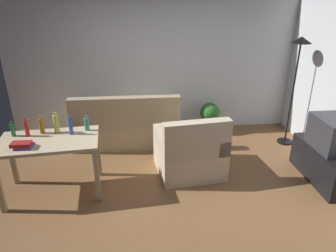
{
  "coord_description": "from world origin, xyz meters",
  "views": [
    {
      "loc": [
        -0.27,
        -3.35,
        2.41
      ],
      "look_at": [
        0.1,
        0.5,
        0.75
      ],
      "focal_mm": 32.97,
      "sensor_mm": 36.0,
      "label": 1
    }
  ],
  "objects_px": {
    "couch": "(127,126)",
    "tv_stand": "(325,164)",
    "torchiere_lamp": "(298,62)",
    "book_stack": "(23,145)",
    "desk": "(50,148)",
    "tv": "(332,134)",
    "armchair": "(190,153)",
    "bottle_amber": "(41,126)",
    "bottle_blue": "(71,126)",
    "bottle_green": "(13,130)",
    "bottle_red": "(27,128)",
    "potted_plant": "(210,115)",
    "bottle_squat": "(56,124)",
    "bottle_tall": "(87,124)"
  },
  "relations": [
    {
      "from": "couch",
      "to": "armchair",
      "type": "height_order",
      "value": "same"
    },
    {
      "from": "tv_stand",
      "to": "bottle_green",
      "type": "distance_m",
      "value": 4.17
    },
    {
      "from": "armchair",
      "to": "bottle_red",
      "type": "bearing_deg",
      "value": -2.64
    },
    {
      "from": "couch",
      "to": "bottle_tall",
      "type": "xyz_separation_m",
      "value": [
        -0.46,
        -1.15,
        0.54
      ]
    },
    {
      "from": "bottle_squat",
      "to": "bottle_tall",
      "type": "height_order",
      "value": "bottle_squat"
    },
    {
      "from": "bottle_squat",
      "to": "couch",
      "type": "bearing_deg",
      "value": 54.81
    },
    {
      "from": "couch",
      "to": "bottle_squat",
      "type": "xyz_separation_m",
      "value": [
        -0.84,
        -1.19,
        0.58
      ]
    },
    {
      "from": "potted_plant",
      "to": "armchair",
      "type": "bearing_deg",
      "value": -112.84
    },
    {
      "from": "couch",
      "to": "bottle_green",
      "type": "xyz_separation_m",
      "value": [
        -1.36,
        -1.24,
        0.54
      ]
    },
    {
      "from": "torchiere_lamp",
      "to": "desk",
      "type": "relative_size",
      "value": 1.44
    },
    {
      "from": "couch",
      "to": "bottle_green",
      "type": "relative_size",
      "value": 8.79
    },
    {
      "from": "couch",
      "to": "book_stack",
      "type": "height_order",
      "value": "couch"
    },
    {
      "from": "bottle_blue",
      "to": "couch",
      "type": "bearing_deg",
      "value": 62.86
    },
    {
      "from": "armchair",
      "to": "bottle_amber",
      "type": "relative_size",
      "value": 4.15
    },
    {
      "from": "couch",
      "to": "potted_plant",
      "type": "bearing_deg",
      "value": -168.4
    },
    {
      "from": "tv",
      "to": "couch",
      "type": "bearing_deg",
      "value": 62.36
    },
    {
      "from": "tv_stand",
      "to": "bottle_red",
      "type": "height_order",
      "value": "bottle_red"
    },
    {
      "from": "couch",
      "to": "tv_stand",
      "type": "relative_size",
      "value": 1.61
    },
    {
      "from": "armchair",
      "to": "bottle_red",
      "type": "distance_m",
      "value": 2.18
    },
    {
      "from": "couch",
      "to": "torchiere_lamp",
      "type": "bearing_deg",
      "value": 174.54
    },
    {
      "from": "bottle_blue",
      "to": "bottle_green",
      "type": "bearing_deg",
      "value": 178.92
    },
    {
      "from": "torchiere_lamp",
      "to": "book_stack",
      "type": "bearing_deg",
      "value": -161.13
    },
    {
      "from": "couch",
      "to": "book_stack",
      "type": "distance_m",
      "value": 2.02
    },
    {
      "from": "bottle_squat",
      "to": "tv",
      "type": "bearing_deg",
      "value": -4.15
    },
    {
      "from": "tv",
      "to": "armchair",
      "type": "xyz_separation_m",
      "value": [
        -1.84,
        0.35,
        -0.38
      ]
    },
    {
      "from": "desk",
      "to": "armchair",
      "type": "xyz_separation_m",
      "value": [
        1.83,
        0.3,
        -0.33
      ]
    },
    {
      "from": "torchiere_lamp",
      "to": "bottle_blue",
      "type": "height_order",
      "value": "torchiere_lamp"
    },
    {
      "from": "torchiere_lamp",
      "to": "bottle_red",
      "type": "bearing_deg",
      "value": -165.77
    },
    {
      "from": "bottle_red",
      "to": "couch",
      "type": "bearing_deg",
      "value": 46.94
    },
    {
      "from": "torchiere_lamp",
      "to": "bottle_amber",
      "type": "bearing_deg",
      "value": -166.23
    },
    {
      "from": "tv",
      "to": "bottle_red",
      "type": "bearing_deg",
      "value": 87.32
    },
    {
      "from": "potted_plant",
      "to": "bottle_squat",
      "type": "height_order",
      "value": "bottle_squat"
    },
    {
      "from": "armchair",
      "to": "bottle_green",
      "type": "distance_m",
      "value": 2.35
    },
    {
      "from": "bottle_amber",
      "to": "bottle_blue",
      "type": "relative_size",
      "value": 0.97
    },
    {
      "from": "desk",
      "to": "tv",
      "type": "bearing_deg",
      "value": -6.26
    },
    {
      "from": "potted_plant",
      "to": "bottle_red",
      "type": "height_order",
      "value": "bottle_red"
    },
    {
      "from": "tv",
      "to": "bottle_tall",
      "type": "distance_m",
      "value": 3.24
    },
    {
      "from": "bottle_red",
      "to": "bottle_amber",
      "type": "distance_m",
      "value": 0.17
    },
    {
      "from": "bottle_green",
      "to": "bottle_amber",
      "type": "height_order",
      "value": "bottle_amber"
    },
    {
      "from": "torchiere_lamp",
      "to": "desk",
      "type": "bearing_deg",
      "value": -162.85
    },
    {
      "from": "bottle_red",
      "to": "book_stack",
      "type": "relative_size",
      "value": 0.99
    },
    {
      "from": "potted_plant",
      "to": "bottle_amber",
      "type": "distance_m",
      "value": 3.0
    },
    {
      "from": "desk",
      "to": "bottle_green",
      "type": "bearing_deg",
      "value": 156.36
    },
    {
      "from": "tv",
      "to": "bottle_squat",
      "type": "height_order",
      "value": "bottle_squat"
    },
    {
      "from": "desk",
      "to": "potted_plant",
      "type": "xyz_separation_m",
      "value": [
        2.42,
        1.71,
        -0.32
      ]
    },
    {
      "from": "bottle_red",
      "to": "bottle_blue",
      "type": "height_order",
      "value": "bottle_blue"
    },
    {
      "from": "tv_stand",
      "to": "torchiere_lamp",
      "type": "bearing_deg",
      "value": 0.0
    },
    {
      "from": "bottle_red",
      "to": "tv_stand",
      "type": "bearing_deg",
      "value": -2.68
    },
    {
      "from": "desk",
      "to": "potted_plant",
      "type": "relative_size",
      "value": 2.21
    },
    {
      "from": "potted_plant",
      "to": "bottle_amber",
      "type": "bearing_deg",
      "value": -149.43
    }
  ]
}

